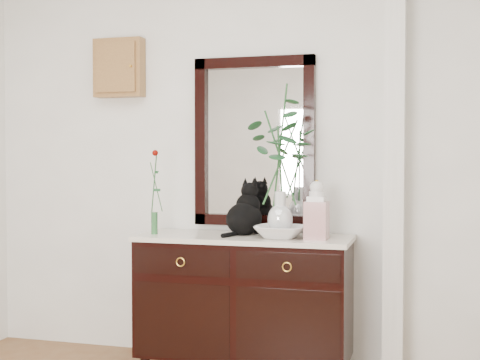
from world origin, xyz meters
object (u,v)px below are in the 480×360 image
(cat, at_px, (244,208))
(ginger_jar, at_px, (317,209))
(sideboard, at_px, (244,296))
(lotus_bowl, at_px, (280,232))

(cat, relative_size, ginger_jar, 0.94)
(cat, height_order, ginger_jar, ginger_jar)
(cat, distance_m, ginger_jar, 0.49)
(sideboard, height_order, ginger_jar, ginger_jar)
(sideboard, bearing_deg, ginger_jar, -7.23)
(sideboard, relative_size, lotus_bowl, 4.31)
(lotus_bowl, xyz_separation_m, ginger_jar, (0.22, 0.01, 0.14))
(sideboard, xyz_separation_m, lotus_bowl, (0.24, -0.06, 0.41))
(lotus_bowl, bearing_deg, sideboard, 165.19)
(cat, bearing_deg, ginger_jar, 4.04)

